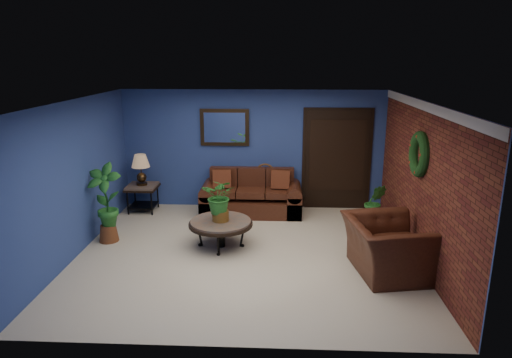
{
  "coord_description": "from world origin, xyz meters",
  "views": [
    {
      "loc": [
        0.5,
        -6.93,
        3.18
      ],
      "look_at": [
        0.15,
        0.55,
        1.14
      ],
      "focal_mm": 32.0,
      "sensor_mm": 36.0,
      "label": 1
    }
  ],
  "objects_px": {
    "coffee_table": "(221,224)",
    "sofa": "(251,198)",
    "end_table": "(142,191)",
    "table_lamp": "(141,166)",
    "side_chair": "(264,185)",
    "armchair": "(387,247)"
  },
  "relations": [
    {
      "from": "side_chair",
      "to": "coffee_table",
      "type": "bearing_deg",
      "value": -104.41
    },
    {
      "from": "coffee_table",
      "to": "table_lamp",
      "type": "relative_size",
      "value": 1.75
    },
    {
      "from": "end_table",
      "to": "side_chair",
      "type": "xyz_separation_m",
      "value": [
        2.55,
        0.07,
        0.13
      ]
    },
    {
      "from": "coffee_table",
      "to": "table_lamp",
      "type": "bearing_deg",
      "value": 136.57
    },
    {
      "from": "sofa",
      "to": "armchair",
      "type": "xyz_separation_m",
      "value": [
        2.17,
        -2.64,
        0.11
      ]
    },
    {
      "from": "end_table",
      "to": "side_chair",
      "type": "distance_m",
      "value": 2.55
    },
    {
      "from": "coffee_table",
      "to": "sofa",
      "type": "bearing_deg",
      "value": 76.72
    },
    {
      "from": "side_chair",
      "to": "sofa",
      "type": "bearing_deg",
      "value": -163.85
    },
    {
      "from": "side_chair",
      "to": "table_lamp",
      "type": "bearing_deg",
      "value": -172.14
    },
    {
      "from": "coffee_table",
      "to": "end_table",
      "type": "height_order",
      "value": "end_table"
    },
    {
      "from": "side_chair",
      "to": "armchair",
      "type": "height_order",
      "value": "side_chair"
    },
    {
      "from": "table_lamp",
      "to": "armchair",
      "type": "xyz_separation_m",
      "value": [
        4.45,
        -2.61,
        -0.56
      ]
    },
    {
      "from": "end_table",
      "to": "table_lamp",
      "type": "bearing_deg",
      "value": -135.0
    },
    {
      "from": "end_table",
      "to": "armchair",
      "type": "height_order",
      "value": "armchair"
    },
    {
      "from": "coffee_table",
      "to": "table_lamp",
      "type": "distance_m",
      "value": 2.62
    },
    {
      "from": "table_lamp",
      "to": "side_chair",
      "type": "xyz_separation_m",
      "value": [
        2.55,
        0.07,
        -0.4
      ]
    },
    {
      "from": "coffee_table",
      "to": "side_chair",
      "type": "bearing_deg",
      "value": 69.4
    },
    {
      "from": "table_lamp",
      "to": "side_chair",
      "type": "bearing_deg",
      "value": 1.67
    },
    {
      "from": "sofa",
      "to": "side_chair",
      "type": "distance_m",
      "value": 0.38
    },
    {
      "from": "sofa",
      "to": "side_chair",
      "type": "height_order",
      "value": "side_chair"
    },
    {
      "from": "end_table",
      "to": "armchair",
      "type": "distance_m",
      "value": 5.16
    },
    {
      "from": "armchair",
      "to": "sofa",
      "type": "bearing_deg",
      "value": 29.91
    }
  ]
}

